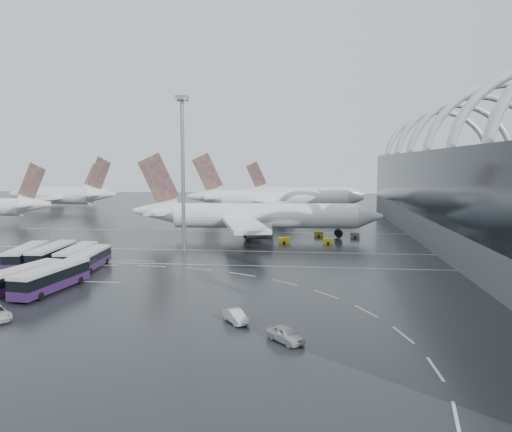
# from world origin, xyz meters

# --- Properties ---
(ground) EXTENTS (420.00, 420.00, 0.00)m
(ground) POSITION_xyz_m (0.00, 0.00, 0.00)
(ground) COLOR black
(ground) RESTS_ON ground
(lane_marking_near) EXTENTS (120.00, 0.25, 0.01)m
(lane_marking_near) POSITION_xyz_m (0.00, -2.00, 0.01)
(lane_marking_near) COLOR silver
(lane_marking_near) RESTS_ON ground
(lane_marking_mid) EXTENTS (120.00, 0.25, 0.01)m
(lane_marking_mid) POSITION_xyz_m (0.00, 12.00, 0.01)
(lane_marking_mid) COLOR silver
(lane_marking_mid) RESTS_ON ground
(lane_marking_far) EXTENTS (120.00, 0.25, 0.01)m
(lane_marking_far) POSITION_xyz_m (0.00, 40.00, 0.01)
(lane_marking_far) COLOR silver
(lane_marking_far) RESTS_ON ground
(bus_bay_line_south) EXTENTS (28.00, 0.25, 0.01)m
(bus_bay_line_south) POSITION_xyz_m (-24.00, -16.00, 0.01)
(bus_bay_line_south) COLOR silver
(bus_bay_line_south) RESTS_ON ground
(bus_bay_line_north) EXTENTS (28.00, 0.25, 0.01)m
(bus_bay_line_north) POSITION_xyz_m (-24.00, 0.00, 0.01)
(bus_bay_line_north) COLOR silver
(bus_bay_line_north) RESTS_ON ground
(airliner_main) EXTENTS (58.45, 51.21, 19.80)m
(airliner_main) POSITION_xyz_m (3.81, 30.50, 4.96)
(airliner_main) COLOR white
(airliner_main) RESTS_ON ground
(airliner_gate_b) EXTENTS (59.54, 52.70, 20.82)m
(airliner_gate_b) POSITION_xyz_m (5.20, 82.24, 5.21)
(airliner_gate_b) COLOR white
(airliner_gate_b) RESTS_ON ground
(airliner_gate_c) EXTENTS (51.12, 47.17, 18.23)m
(airliner_gate_c) POSITION_xyz_m (13.01, 125.67, 4.56)
(airliner_gate_c) COLOR white
(airliner_gate_c) RESTS_ON ground
(jet_remote_mid) EXTENTS (45.73, 36.98, 19.91)m
(jet_remote_mid) POSITION_xyz_m (-74.64, 91.80, 5.14)
(jet_remote_mid) COLOR white
(jet_remote_mid) RESTS_ON ground
(jet_remote_far) EXTENTS (39.06, 31.82, 17.50)m
(jet_remote_far) POSITION_xyz_m (-90.87, 121.29, 4.52)
(jet_remote_far) COLOR white
(jet_remote_far) RESTS_ON ground
(bus_row_near_a) EXTENTS (5.29, 13.70, 3.29)m
(bus_row_near_a) POSITION_xyz_m (-30.39, -6.17, 1.81)
(bus_row_near_a) COLOR #2B1542
(bus_row_near_a) RESTS_ON ground
(bus_row_near_b) EXTENTS (4.13, 13.78, 3.34)m
(bus_row_near_b) POSITION_xyz_m (-26.38, -5.17, 1.84)
(bus_row_near_b) COLOR #2B1542
(bus_row_near_b) RESTS_ON ground
(bus_row_near_c) EXTENTS (4.26, 13.33, 3.22)m
(bus_row_near_c) POSITION_xyz_m (-21.84, -5.38, 1.77)
(bus_row_near_c) COLOR #2B1542
(bus_row_near_c) RESTS_ON ground
(bus_row_near_d) EXTENTS (3.88, 12.71, 3.08)m
(bus_row_near_d) POSITION_xyz_m (-18.55, -7.24, 1.69)
(bus_row_near_d) COLOR #2B1542
(bus_row_near_d) RESTS_ON ground
(bus_row_far_b) EXTENTS (5.11, 12.77, 3.07)m
(bus_row_far_b) POSITION_xyz_m (-21.99, -20.71, 1.69)
(bus_row_far_b) COLOR #2B1542
(bus_row_far_b) RESTS_ON ground
(bus_row_far_c) EXTENTS (4.72, 14.12, 3.41)m
(bus_row_far_c) POSITION_xyz_m (-17.43, -21.76, 1.87)
(bus_row_far_c) COLOR #2B1542
(bus_row_far_c) RESTS_ON ground
(van_curve_b) EXTENTS (4.28, 4.48, 1.51)m
(van_curve_b) POSITION_xyz_m (15.06, -37.57, 0.75)
(van_curve_b) COLOR #BCBCBC
(van_curve_b) RESTS_ON ground
(van_curve_c) EXTENTS (3.49, 4.32, 1.38)m
(van_curve_c) POSITION_xyz_m (9.39, -32.23, 0.69)
(van_curve_c) COLOR #BCBCBC
(van_curve_c) RESTS_ON ground
(floodlight_mast) EXTENTS (2.33, 2.33, 30.44)m
(floodlight_mast) POSITION_xyz_m (-8.04, 12.75, 19.15)
(floodlight_mast) COLOR gray
(floodlight_mast) RESTS_ON ground
(gse_cart_belly_a) EXTENTS (2.20, 1.30, 1.20)m
(gse_cart_belly_a) POSITION_xyz_m (21.09, 22.70, 0.60)
(gse_cart_belly_a) COLOR gold
(gse_cart_belly_a) RESTS_ON ground
(gse_cart_belly_b) EXTENTS (2.05, 1.21, 1.12)m
(gse_cart_belly_b) POSITION_xyz_m (27.63, 32.70, 0.56)
(gse_cart_belly_b) COLOR slate
(gse_cart_belly_b) RESTS_ON ground
(gse_cart_belly_c) EXTENTS (2.42, 1.43, 1.32)m
(gse_cart_belly_c) POSITION_xyz_m (11.72, 22.43, 0.66)
(gse_cart_belly_c) COLOR gold
(gse_cart_belly_c) RESTS_ON ground
(gse_cart_belly_e) EXTENTS (2.10, 1.24, 1.15)m
(gse_cart_belly_e) POSITION_xyz_m (19.24, 33.73, 0.57)
(gse_cart_belly_e) COLOR gold
(gse_cart_belly_e) RESTS_ON ground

